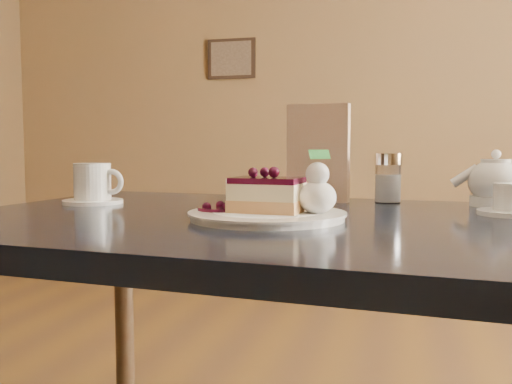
% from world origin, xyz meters
% --- Properties ---
extents(main_table, '(1.18, 0.84, 0.70)m').
position_xyz_m(main_table, '(0.03, 0.28, 0.63)').
color(main_table, black).
rests_on(main_table, ground).
extents(dessert_plate, '(0.25, 0.25, 0.01)m').
position_xyz_m(dessert_plate, '(0.03, 0.23, 0.71)').
color(dessert_plate, white).
rests_on(dessert_plate, main_table).
extents(cheesecake_slice, '(0.12, 0.09, 0.06)m').
position_xyz_m(cheesecake_slice, '(0.03, 0.23, 0.74)').
color(cheesecake_slice, '#E2A96F').
rests_on(cheesecake_slice, dessert_plate).
extents(whipped_cream, '(0.06, 0.06, 0.05)m').
position_xyz_m(whipped_cream, '(0.11, 0.23, 0.74)').
color(whipped_cream, white).
rests_on(whipped_cream, dessert_plate).
extents(berry_sauce, '(0.07, 0.07, 0.01)m').
position_xyz_m(berry_sauce, '(-0.05, 0.23, 0.71)').
color(berry_sauce, black).
rests_on(berry_sauce, dessert_plate).
extents(coffee_set, '(0.13, 0.12, 0.08)m').
position_xyz_m(coffee_set, '(-0.38, 0.39, 0.74)').
color(coffee_set, white).
rests_on(coffee_set, main_table).
extents(tea_set, '(0.16, 0.25, 0.10)m').
position_xyz_m(tea_set, '(0.41, 0.51, 0.74)').
color(tea_set, white).
rests_on(tea_set, main_table).
extents(menu_card, '(0.13, 0.04, 0.21)m').
position_xyz_m(menu_card, '(0.06, 0.55, 0.80)').
color(menu_card, beige).
rests_on(menu_card, main_table).
extents(sugar_shaker, '(0.06, 0.06, 0.10)m').
position_xyz_m(sugar_shaker, '(0.20, 0.55, 0.75)').
color(sugar_shaker, white).
rests_on(sugar_shaker, main_table).
extents(napkin_stack, '(0.12, 0.12, 0.05)m').
position_xyz_m(napkin_stack, '(-0.08, 0.58, 0.72)').
color(napkin_stack, white).
rests_on(napkin_stack, main_table).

